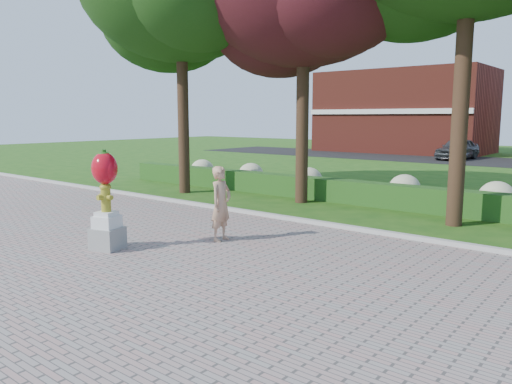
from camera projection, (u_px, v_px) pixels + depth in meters
ground at (231, 244)px, 12.02m from camera, size 100.00×100.00×0.00m
walkway at (82, 286)px, 8.95m from camera, size 40.00×14.00×0.04m
curb at (301, 221)px, 14.32m from camera, size 40.00×0.18×0.15m
lawn_hedge at (365, 193)px, 17.34m from camera, size 24.00×0.70×0.80m
hydrangea_row at (393, 187)px, 17.73m from camera, size 20.10×1.10×0.99m
street at (509, 163)px, 33.53m from camera, size 50.00×8.00×0.02m
building_left at (404, 112)px, 43.85m from camera, size 14.00×8.00×7.00m
hydrant_sculpture at (106, 197)px, 11.20m from camera, size 0.76×0.76×2.27m
woman at (221, 204)px, 12.04m from camera, size 0.51×0.71×1.82m
parked_car at (457, 149)px, 35.88m from camera, size 2.18×4.61×1.52m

